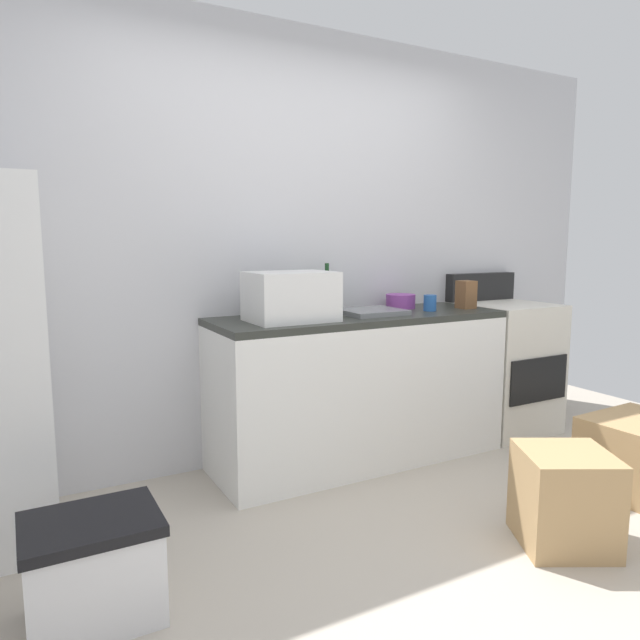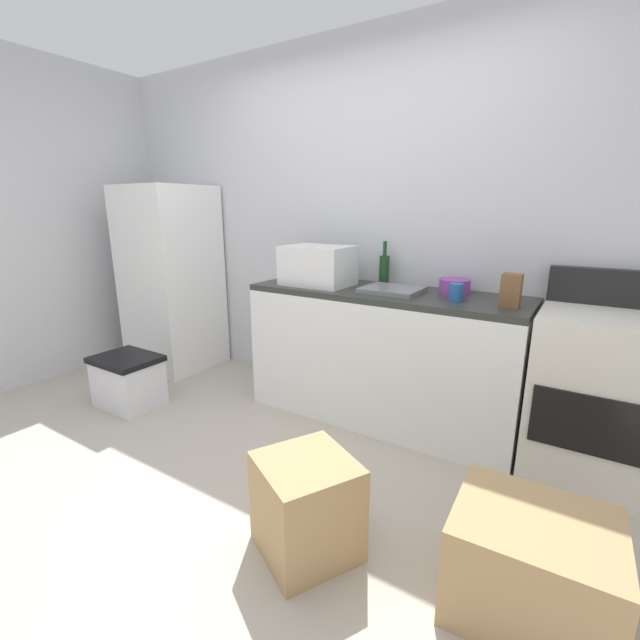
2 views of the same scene
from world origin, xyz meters
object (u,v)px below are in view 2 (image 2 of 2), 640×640
wine_bottle (384,269)px  cardboard_box_large (307,506)px  mixing_bowl (454,286)px  storage_bin (128,381)px  stove_oven (593,394)px  microwave (318,266)px  cardboard_box_medium (531,566)px  coffee_mug (456,292)px  refrigerator (172,279)px  knife_block (511,290)px

wine_bottle → cardboard_box_large: bearing=-76.6°
mixing_bowl → storage_bin: bearing=-154.4°
stove_oven → microwave: bearing=-178.0°
cardboard_box_large → cardboard_box_medium: bearing=12.5°
coffee_mug → storage_bin: coffee_mug is taller
refrigerator → microwave: 1.58m
knife_block → microwave: bearing=179.2°
mixing_bowl → cardboard_box_large: bearing=-96.2°
stove_oven → mixing_bowl: size_ratio=5.79×
refrigerator → knife_block: (2.82, -0.02, 0.19)m
storage_bin → microwave: bearing=34.0°
wine_bottle → mixing_bowl: size_ratio=1.58×
storage_bin → mixing_bowl: bearing=25.6°
wine_bottle → cardboard_box_medium: wine_bottle is taller
cardboard_box_large → stove_oven: bearing=53.1°
microwave → coffee_mug: bearing=-0.7°
refrigerator → stove_oven: bearing=1.0°
cardboard_box_large → mixing_bowl: bearing=83.8°
refrigerator → cardboard_box_medium: bearing=-18.5°
coffee_mug → knife_block: 0.30m
microwave → cardboard_box_medium: bearing=-33.7°
stove_oven → coffee_mug: bearing=-174.5°
wine_bottle → cardboard_box_large: size_ratio=0.71×
cardboard_box_medium → microwave: bearing=146.3°
mixing_bowl → cardboard_box_large: 1.62m
coffee_mug → cardboard_box_medium: bearing=-59.5°
microwave → mixing_bowl: bearing=12.7°
wine_bottle → knife_block: (0.88, -0.29, -0.02)m
cardboard_box_large → coffee_mug: bearing=79.5°
cardboard_box_large → storage_bin: 1.94m
knife_block → cardboard_box_medium: size_ratio=0.33×
wine_bottle → mixing_bowl: bearing=-7.7°
stove_oven → coffee_mug: (-0.74, -0.07, 0.48)m
cardboard_box_large → refrigerator: bearing=151.7°
stove_oven → cardboard_box_large: (-0.97, -1.29, -0.25)m
coffee_mug → cardboard_box_large: bearing=-100.5°
stove_oven → knife_block: bearing=-170.3°
cardboard_box_large → cardboard_box_medium: 0.86m
coffee_mug → cardboard_box_medium: size_ratio=0.19×
stove_oven → storage_bin: (-2.86, -0.84, -0.27)m
knife_block → cardboard_box_large: bearing=-113.1°
mixing_bowl → coffee_mug: bearing=-71.9°
refrigerator → cardboard_box_large: size_ratio=3.78×
stove_oven → wine_bottle: size_ratio=3.67×
refrigerator → mixing_bowl: (2.46, 0.20, 0.14)m
microwave → coffee_mug: (0.96, -0.01, -0.09)m
stove_oven → cardboard_box_large: 1.63m
stove_oven → mixing_bowl: stove_oven is taller
stove_oven → wine_bottle: 1.45m
wine_bottle → coffee_mug: (0.58, -0.28, -0.06)m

